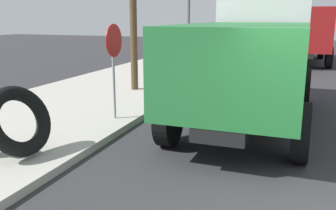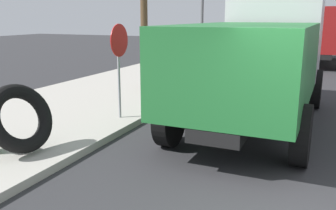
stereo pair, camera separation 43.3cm
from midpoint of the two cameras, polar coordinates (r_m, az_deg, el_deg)
The scene contains 5 objects.
loose_tire at distance 7.02m, azimuth -23.66°, elevation -2.27°, with size 1.28×1.28×0.26m, color black.
stop_sign at distance 8.81m, azimuth -9.76°, elevation 7.77°, with size 0.76×0.08×2.24m.
dump_truck_green at distance 9.26m, azimuth 11.58°, elevation 7.38°, with size 7.03×2.88×3.00m.
dump_truck_orange at distance 22.24m, azimuth 19.48°, elevation 10.32°, with size 7.10×3.05×3.00m.
street_light_pole at distance 15.63m, azimuth 2.37°, elevation 14.65°, with size 0.12×0.12×5.44m, color #595B5E.
Camera 1 is at (-4.41, 0.37, 2.56)m, focal length 39.59 mm.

